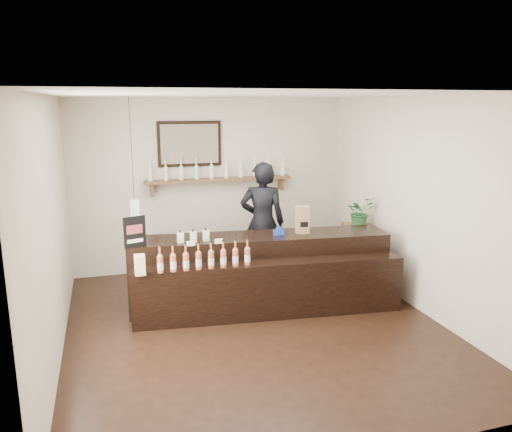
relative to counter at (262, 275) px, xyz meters
The scene contains 10 objects.
ground 0.78m from the counter, 115.18° to the right, with size 5.00×5.00×0.00m, color black.
room_shell 1.40m from the counter, 115.18° to the right, with size 5.00×5.00×5.00m.
back_wall_decor 2.26m from the counter, 103.33° to the left, with size 2.66×0.96×1.69m.
counter is the anchor object (origin of this frame).
promo_sign 1.78m from the counter, behind, with size 0.27×0.10×0.39m.
paper_bag 0.93m from the counter, ahead, with size 0.19×0.15×0.38m.
tape_dispenser 0.62m from the counter, 14.37° to the left, with size 0.15×0.07×0.12m.
side_cabinet 1.82m from the counter, 17.44° to the left, with size 0.57×0.69×0.87m.
potted_plant 1.93m from the counter, 17.44° to the left, with size 0.41×0.36×0.46m, color #255D2C.
shopkeeper 1.19m from the counter, 72.25° to the left, with size 0.77×0.51×2.11m, color black.
Camera 1 is at (-1.66, -5.50, 2.71)m, focal length 35.00 mm.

